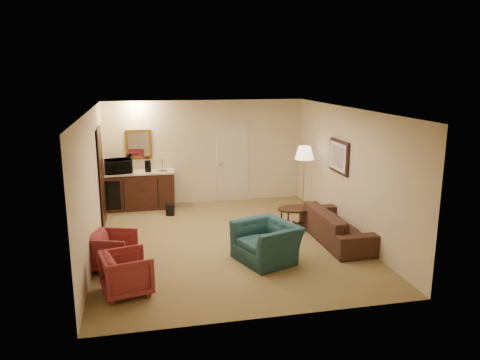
% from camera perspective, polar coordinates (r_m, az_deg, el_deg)
% --- Properties ---
extents(ground, '(6.00, 6.00, 0.00)m').
position_cam_1_polar(ground, '(9.37, -1.50, -7.50)').
color(ground, olive).
rests_on(ground, ground).
extents(room_walls, '(5.02, 6.01, 2.61)m').
position_cam_1_polar(room_walls, '(9.64, -2.98, 3.66)').
color(room_walls, beige).
rests_on(room_walls, ground).
extents(wetbar_cabinet, '(1.64, 0.58, 0.92)m').
position_cam_1_polar(wetbar_cabinet, '(11.69, -11.99, -1.21)').
color(wetbar_cabinet, '#3A1B12').
rests_on(wetbar_cabinet, ground).
extents(sofa, '(0.64, 2.15, 0.84)m').
position_cam_1_polar(sofa, '(9.50, 11.83, -4.83)').
color(sofa, black).
rests_on(sofa, ground).
extents(teal_armchair, '(1.01, 1.23, 0.92)m').
position_cam_1_polar(teal_armchair, '(8.34, 3.25, -6.83)').
color(teal_armchair, '#1B4244').
rests_on(teal_armchair, ground).
extents(rose_chair_near, '(0.83, 0.86, 0.71)m').
position_cam_1_polar(rose_chair_near, '(8.33, -15.24, -8.09)').
color(rose_chair_near, maroon).
rests_on(rose_chair_near, ground).
extents(rose_chair_far, '(0.79, 0.82, 0.72)m').
position_cam_1_polar(rose_chair_far, '(7.39, -13.65, -10.76)').
color(rose_chair_far, maroon).
rests_on(rose_chair_far, ground).
extents(coffee_table, '(0.88, 0.65, 0.47)m').
position_cam_1_polar(coffee_table, '(10.09, 6.85, -4.66)').
color(coffee_table, black).
rests_on(coffee_table, ground).
extents(floor_lamp, '(0.46, 0.46, 1.64)m').
position_cam_1_polar(floor_lamp, '(10.95, 7.76, -0.08)').
color(floor_lamp, gold).
rests_on(floor_lamp, ground).
extents(waste_bin, '(0.23, 0.23, 0.27)m').
position_cam_1_polar(waste_bin, '(11.10, -8.52, -3.59)').
color(waste_bin, black).
rests_on(waste_bin, ground).
extents(microwave, '(0.66, 0.46, 0.41)m').
position_cam_1_polar(microwave, '(11.52, -14.63, 1.83)').
color(microwave, black).
rests_on(microwave, wetbar_cabinet).
extents(coffee_maker, '(0.17, 0.17, 0.28)m').
position_cam_1_polar(coffee_maker, '(11.51, -11.16, 1.67)').
color(coffee_maker, black).
rests_on(coffee_maker, wetbar_cabinet).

